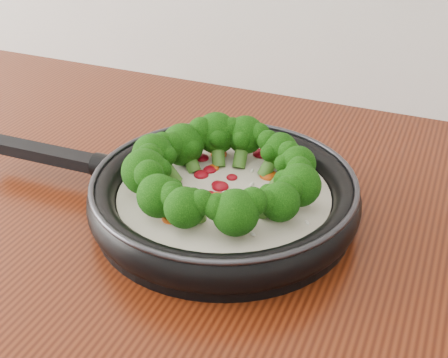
% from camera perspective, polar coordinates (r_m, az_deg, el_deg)
% --- Properties ---
extents(skillet, '(0.49, 0.32, 0.09)m').
position_cam_1_polar(skillet, '(0.66, -0.39, -0.97)').
color(skillet, black).
rests_on(skillet, counter).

